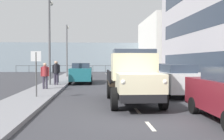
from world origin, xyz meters
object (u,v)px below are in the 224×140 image
Objects in this scene: lamp_post_promenade at (50,34)px; lamp_post_far at (67,45)px; truck_vintage_cream at (134,78)px; pedestrian_by_lamp at (56,71)px; car_navy_kerbside_2 at (156,75)px; pedestrian_strolling at (57,70)px; car_teal_oppositeside_0 at (81,73)px; pedestrian_couple_b at (45,74)px; car_white_kerbside_1 at (177,80)px; street_sign at (36,66)px.

lamp_post_far is (-0.24, -9.45, -0.32)m from lamp_post_promenade.
truck_vintage_cream reaches higher than pedestrian_by_lamp.
pedestrian_by_lamp is at bearing -3.98° from car_navy_kerbside_2.
lamp_post_far is at bearing -89.92° from pedestrian_strolling.
lamp_post_promenade reaches higher than pedestrian_strolling.
truck_vintage_cream is 10.10m from lamp_post_promenade.
car_teal_oppositeside_0 is 2.80× the size of pedestrian_couple_b.
lamp_post_far is at bearing -63.50° from car_white_kerbside_1.
truck_vintage_cream is 7.13m from pedestrian_couple_b.
car_teal_oppositeside_0 is 2.04× the size of street_sign.
pedestrian_strolling is at bearing -44.12° from car_white_kerbside_1.
car_white_kerbside_1 is at bearing -173.08° from street_sign.
car_navy_kerbside_2 is 7.34m from pedestrian_by_lamp.
car_white_kerbside_1 is 0.83× the size of car_teal_oppositeside_0.
lamp_post_promenade is (0.21, -3.07, 2.82)m from pedestrian_couple_b.
pedestrian_couple_b is 0.73× the size of street_sign.
car_teal_oppositeside_0 is 6.11m from pedestrian_couple_b.
car_teal_oppositeside_0 is 2.62× the size of pedestrian_by_lamp.
street_sign is (0.02, 6.19, 0.50)m from pedestrian_by_lamp.
car_white_kerbside_1 is 8.07m from pedestrian_couple_b.
pedestrian_strolling is at bearing -99.00° from lamp_post_promenade.
car_teal_oppositeside_0 is 3.58m from pedestrian_by_lamp.
car_white_kerbside_1 is at bearing 90.00° from car_navy_kerbside_2.
lamp_post_promenade reaches higher than pedestrian_couple_b.
car_white_kerbside_1 is at bearing 143.70° from lamp_post_promenade.
pedestrian_strolling reaches higher than car_teal_oppositeside_0.
lamp_post_far is at bearing -53.95° from car_navy_kerbside_2.
truck_vintage_cream is 1.23× the size of car_teal_oppositeside_0.
pedestrian_couple_b is (7.61, 2.12, 0.22)m from car_navy_kerbside_2.
car_teal_oppositeside_0 is at bearing -108.88° from pedestrian_couple_b.
lamp_post_far is (4.83, -17.74, 2.44)m from truck_vintage_cream.
car_navy_kerbside_2 is at bearing 176.02° from pedestrian_by_lamp.
car_white_kerbside_1 is 7.44m from street_sign.
pedestrian_by_lamp reaches higher than car_white_kerbside_1.
lamp_post_promenade is (2.18, 2.70, 3.04)m from car_teal_oppositeside_0.
car_teal_oppositeside_0 is at bearing -150.09° from pedestrian_strolling.
car_white_kerbside_1 is 0.60× the size of lamp_post_promenade.
lamp_post_far reaches higher than pedestrian_by_lamp.
car_navy_kerbside_2 is at bearing 126.05° from lamp_post_far.
pedestrian_couple_b is 12.77m from lamp_post_far.
street_sign reaches higher than pedestrian_by_lamp.
pedestrian_by_lamp is at bearing -35.89° from car_white_kerbside_1.
pedestrian_couple_b is at bearing 15.53° from car_navy_kerbside_2.
pedestrian_strolling is 3.20m from lamp_post_promenade.
car_teal_oppositeside_0 is 4.61m from lamp_post_promenade.
car_white_kerbside_1 is 2.20× the size of pedestrian_strolling.
pedestrian_by_lamp reaches higher than pedestrian_couple_b.
car_navy_kerbside_2 is at bearing 173.04° from lamp_post_promenade.
pedestrian_by_lamp is (1.69, 3.15, 0.29)m from car_teal_oppositeside_0.
car_teal_oppositeside_0 is at bearing -32.99° from car_navy_kerbside_2.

